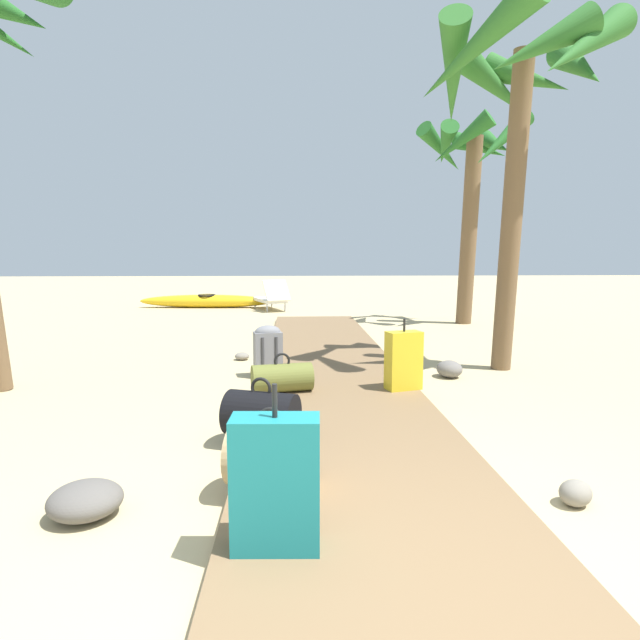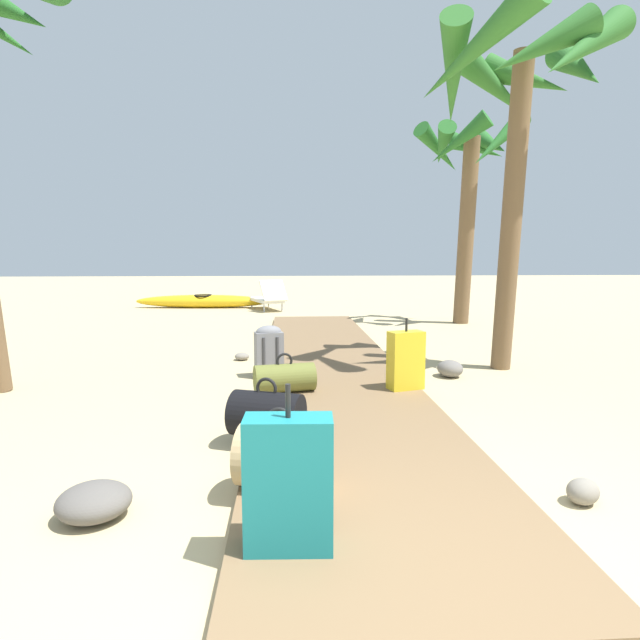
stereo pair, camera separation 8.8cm
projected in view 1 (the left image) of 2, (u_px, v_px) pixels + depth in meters
ground_plane at (335, 386)px, 5.56m from camera, size 60.00×60.00×0.00m
boardwalk at (329, 364)px, 6.50m from camera, size 1.64×9.59×0.08m
duffel_bag_olive at (282, 378)px, 5.01m from camera, size 0.64×0.40×0.39m
backpack_grey at (268, 347)px, 5.94m from camera, size 0.36×0.28×0.54m
duffel_bag_tan at (271, 455)px, 2.96m from camera, size 0.55×0.47×0.48m
suitcase_yellow at (404, 360)px, 5.10m from camera, size 0.38×0.27×0.72m
duffel_bag_black at (261, 414)px, 3.77m from camera, size 0.61×0.49×0.45m
suitcase_teal at (276, 483)px, 2.31m from camera, size 0.41×0.20×0.78m
palm_tree_far_right at (470, 170)px, 10.13m from camera, size 2.16×2.31×4.18m
palm_tree_near_right at (519, 88)px, 5.77m from camera, size 2.40×2.15×4.12m
lounge_chair at (271, 298)px, 13.24m from camera, size 1.09×1.64×0.80m
kayak at (207, 301)px, 13.89m from camera, size 3.71×0.75×0.36m
rock_right_mid at (575, 493)px, 2.90m from camera, size 0.25×0.24×0.15m
rock_right_near at (449, 369)px, 5.95m from camera, size 0.30×0.32×0.20m
rock_left_near at (85, 500)px, 2.77m from camera, size 0.45×0.43×0.20m
rock_left_mid at (242, 356)px, 6.95m from camera, size 0.21×0.20×0.10m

